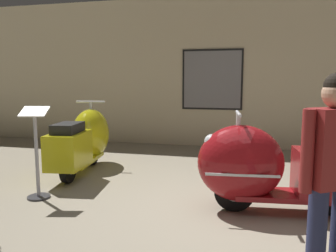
% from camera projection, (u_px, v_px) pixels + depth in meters
% --- Properties ---
extents(ground_plane, '(60.00, 60.00, 0.00)m').
position_uv_depth(ground_plane, '(202.00, 218.00, 3.65)').
color(ground_plane, gray).
extents(showroom_back_wall, '(18.00, 0.24, 3.27)m').
position_uv_depth(showroom_back_wall, '(230.00, 73.00, 7.36)').
color(showroom_back_wall, beige).
rests_on(showroom_back_wall, ground).
extents(scooter_0, '(0.77, 1.89, 1.12)m').
position_uv_depth(scooter_0, '(85.00, 139.00, 5.55)').
color(scooter_0, black).
rests_on(scooter_0, ground).
extents(scooter_1, '(1.89, 0.72, 1.12)m').
position_uv_depth(scooter_1, '(268.00, 167.00, 3.75)').
color(scooter_1, black).
rests_on(scooter_1, ground).
extents(visitor_0, '(0.45, 0.37, 1.52)m').
position_uv_depth(visitor_0, '(333.00, 168.00, 2.28)').
color(visitor_0, black).
rests_on(visitor_0, ground).
extents(info_stanchion, '(0.36, 0.29, 1.15)m').
position_uv_depth(info_stanchion, '(37.00, 160.00, 4.21)').
color(info_stanchion, '#333338').
rests_on(info_stanchion, ground).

